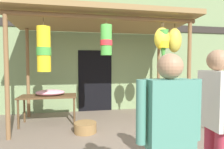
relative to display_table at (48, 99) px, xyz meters
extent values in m
plane|color=#756656|center=(1.62, -1.19, -0.66)|extent=(30.00, 30.00, 0.00)
cube|color=#7A9360|center=(1.62, 1.32, 1.61)|extent=(11.38, 0.25, 4.54)
cube|color=#2D2823|center=(1.62, 1.18, 2.15)|extent=(10.24, 0.04, 0.24)
cube|color=black|center=(1.33, 1.19, 0.34)|extent=(1.10, 0.03, 2.00)
cylinder|color=brown|center=(-0.67, -0.90, 0.62)|extent=(0.09, 0.09, 2.57)
cylinder|color=brown|center=(3.40, -0.90, 0.62)|extent=(0.09, 0.09, 2.57)
cylinder|color=brown|center=(-0.67, 0.81, 0.62)|extent=(0.09, 0.09, 2.57)
cylinder|color=brown|center=(3.40, 0.81, 0.62)|extent=(0.09, 0.09, 2.57)
cylinder|color=brown|center=(1.37, -0.90, 1.91)|extent=(4.27, 0.10, 0.10)
cylinder|color=brown|center=(1.37, 0.81, 2.06)|extent=(4.27, 0.10, 0.10)
cube|color=olive|center=(1.37, -0.04, 2.03)|extent=(4.57, 2.21, 0.25)
cylinder|color=brown|center=(0.04, -0.81, 1.76)|extent=(0.01, 0.01, 0.18)
cylinder|color=yellow|center=(0.04, -0.81, 1.20)|extent=(0.28, 0.28, 0.95)
cylinder|color=green|center=(0.04, -0.81, 1.15)|extent=(0.30, 0.30, 0.17)
cylinder|color=brown|center=(1.37, -0.86, 1.80)|extent=(0.01, 0.01, 0.10)
cylinder|color=green|center=(1.37, -0.86, 1.42)|extent=(0.25, 0.25, 0.67)
cylinder|color=red|center=(1.37, -0.86, 1.35)|extent=(0.27, 0.27, 0.12)
cylinder|color=brown|center=(2.71, -0.92, 1.76)|extent=(0.01, 0.01, 0.18)
cone|color=green|center=(2.71, -0.92, 1.26)|extent=(0.23, 0.23, 0.82)
cylinder|color=yellow|center=(2.71, -0.92, 1.33)|extent=(0.25, 0.25, 0.15)
cylinder|color=#4C3D23|center=(3.05, -0.81, 1.80)|extent=(0.02, 0.02, 0.11)
ellipsoid|color=gold|center=(3.05, -0.81, 1.46)|extent=(0.35, 0.29, 0.58)
cylinder|color=#4C3D23|center=(2.69, -0.88, 1.80)|extent=(0.02, 0.02, 0.12)
ellipsoid|color=yellow|center=(2.69, -0.88, 1.48)|extent=(0.36, 0.31, 0.52)
cube|color=brown|center=(0.00, 0.00, 0.06)|extent=(1.40, 0.65, 0.04)
cylinder|color=brown|center=(-0.65, -0.27, -0.31)|extent=(0.05, 0.05, 0.70)
cylinder|color=brown|center=(0.65, -0.27, -0.31)|extent=(0.05, 0.05, 0.70)
cylinder|color=brown|center=(-0.65, 0.27, -0.31)|extent=(0.05, 0.05, 0.70)
cylinder|color=brown|center=(0.65, 0.27, -0.31)|extent=(0.05, 0.05, 0.70)
ellipsoid|color=pink|center=(0.05, 0.02, 0.15)|extent=(0.72, 0.51, 0.15)
ellipsoid|color=yellow|center=(0.16, -0.03, 0.16)|extent=(0.33, 0.25, 0.10)
cube|color=#AD1E1E|center=(2.96, -0.84, -0.22)|extent=(0.48, 0.48, 0.04)
cube|color=#AD1E1E|center=(3.14, -0.80, -0.02)|extent=(0.13, 0.40, 0.40)
cylinder|color=#333338|center=(2.75, -0.71, -0.44)|extent=(0.03, 0.03, 0.44)
cylinder|color=#333338|center=(2.83, -1.06, -0.44)|extent=(0.03, 0.03, 0.44)
cylinder|color=#333338|center=(3.10, -0.63, -0.44)|extent=(0.03, 0.03, 0.44)
cylinder|color=#333338|center=(3.18, -0.98, -0.44)|extent=(0.03, 0.03, 0.44)
cylinder|color=olive|center=(0.90, -0.79, -0.55)|extent=(0.51, 0.51, 0.22)
torus|color=black|center=(4.04, -1.14, -0.33)|extent=(0.71, 0.16, 0.71)
cube|color=#4C8E7A|center=(1.49, -3.53, 0.44)|extent=(0.40, 0.23, 0.60)
cylinder|color=#4C8E7A|center=(1.23, -3.52, 0.47)|extent=(0.08, 0.08, 0.54)
cylinder|color=#4C8E7A|center=(1.74, -3.53, 0.47)|extent=(0.08, 0.08, 0.54)
sphere|color=tan|center=(1.49, -3.53, 0.85)|extent=(0.22, 0.22, 0.22)
cube|color=silver|center=(2.22, -3.22, 0.49)|extent=(0.25, 0.42, 0.63)
cylinder|color=silver|center=(2.24, -2.96, 0.52)|extent=(0.08, 0.08, 0.56)
sphere|color=tan|center=(2.22, -3.22, 0.92)|extent=(0.23, 0.23, 0.23)
camera|label=1|loc=(0.70, -5.00, 0.87)|focal=30.08mm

